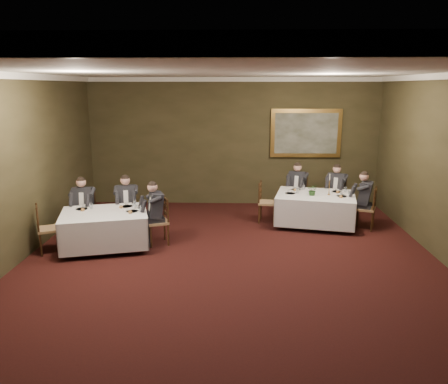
# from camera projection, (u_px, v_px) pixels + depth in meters

# --- Properties ---
(ground) EXTENTS (10.00, 10.00, 0.00)m
(ground) POSITION_uv_depth(u_px,v_px,m) (230.00, 277.00, 7.65)
(ground) COLOR black
(ground) RESTS_ON ground
(ceiling) EXTENTS (8.00, 10.00, 0.10)m
(ceiling) POSITION_uv_depth(u_px,v_px,m) (231.00, 70.00, 6.83)
(ceiling) COLOR silver
(ceiling) RESTS_ON back_wall
(back_wall) EXTENTS (8.00, 0.10, 3.50)m
(back_wall) POSITION_uv_depth(u_px,v_px,m) (233.00, 142.00, 12.10)
(back_wall) COLOR #332E19
(back_wall) RESTS_ON ground
(front_wall) EXTENTS (8.00, 0.10, 3.50)m
(front_wall) POSITION_uv_depth(u_px,v_px,m) (217.00, 369.00, 2.38)
(front_wall) COLOR #332E19
(front_wall) RESTS_ON ground
(crown_molding) EXTENTS (8.00, 10.00, 0.12)m
(crown_molding) POSITION_uv_depth(u_px,v_px,m) (231.00, 74.00, 6.84)
(crown_molding) COLOR white
(crown_molding) RESTS_ON back_wall
(table_main) EXTENTS (2.07, 1.74, 0.67)m
(table_main) POSITION_uv_depth(u_px,v_px,m) (315.00, 207.00, 10.43)
(table_main) COLOR black
(table_main) RESTS_ON ground
(table_second) EXTENTS (1.99, 1.70, 0.67)m
(table_second) POSITION_uv_depth(u_px,v_px,m) (105.00, 227.00, 8.94)
(table_second) COLOR black
(table_second) RESTS_ON ground
(chair_main_backleft) EXTENTS (0.57, 0.56, 1.00)m
(chair_main_backleft) POSITION_uv_depth(u_px,v_px,m) (297.00, 202.00, 11.47)
(chair_main_backleft) COLOR #99774E
(chair_main_backleft) RESTS_ON ground
(diner_main_backleft) EXTENTS (0.56, 0.60, 1.35)m
(diner_main_backleft) POSITION_uv_depth(u_px,v_px,m) (297.00, 194.00, 11.41)
(diner_main_backleft) COLOR black
(diner_main_backleft) RESTS_ON chair_main_backleft
(chair_main_backright) EXTENTS (0.58, 0.57, 1.00)m
(chair_main_backright) POSITION_uv_depth(u_px,v_px,m) (336.00, 205.00, 11.25)
(chair_main_backright) COLOR #99774E
(chair_main_backright) RESTS_ON ground
(diner_main_backright) EXTENTS (0.57, 0.61, 1.35)m
(diner_main_backright) POSITION_uv_depth(u_px,v_px,m) (336.00, 196.00, 11.19)
(diner_main_backright) COLOR black
(diner_main_backright) RESTS_ON chair_main_backright
(chair_main_endleft) EXTENTS (0.49, 0.50, 1.00)m
(chair_main_endleft) POSITION_uv_depth(u_px,v_px,m) (267.00, 210.00, 10.74)
(chair_main_endleft) COLOR #99774E
(chair_main_endleft) RESTS_ON ground
(chair_main_endright) EXTENTS (0.55, 0.56, 1.00)m
(chair_main_endright) POSITION_uv_depth(u_px,v_px,m) (365.00, 217.00, 10.21)
(chair_main_endright) COLOR #99774E
(chair_main_endright) RESTS_ON ground
(diner_main_endright) EXTENTS (0.59, 0.55, 1.35)m
(diner_main_endright) POSITION_uv_depth(u_px,v_px,m) (365.00, 207.00, 10.16)
(diner_main_endright) COLOR black
(diner_main_endright) RESTS_ON chair_main_endright
(chair_sec_backleft) EXTENTS (0.46, 0.44, 1.00)m
(chair_sec_backleft) POSITION_uv_depth(u_px,v_px,m) (86.00, 223.00, 9.72)
(chair_sec_backleft) COLOR #99774E
(chair_sec_backleft) RESTS_ON ground
(diner_sec_backleft) EXTENTS (0.43, 0.50, 1.35)m
(diner_sec_backleft) POSITION_uv_depth(u_px,v_px,m) (85.00, 214.00, 9.65)
(diner_sec_backleft) COLOR black
(diner_sec_backleft) RESTS_ON chair_sec_backleft
(chair_sec_backright) EXTENTS (0.51, 0.49, 1.00)m
(chair_sec_backright) POSITION_uv_depth(u_px,v_px,m) (128.00, 221.00, 9.92)
(chair_sec_backright) COLOR #99774E
(chair_sec_backright) RESTS_ON ground
(diner_sec_backright) EXTENTS (0.48, 0.54, 1.35)m
(diner_sec_backright) POSITION_uv_depth(u_px,v_px,m) (127.00, 211.00, 9.85)
(diner_sec_backright) COLOR black
(diner_sec_backright) RESTS_ON chair_sec_backright
(chair_sec_endright) EXTENTS (0.55, 0.56, 1.00)m
(chair_sec_endright) POSITION_uv_depth(u_px,v_px,m) (158.00, 231.00, 9.22)
(chair_sec_endright) COLOR #99774E
(chair_sec_endright) RESTS_ON ground
(diner_sec_endright) EXTENTS (0.59, 0.54, 1.35)m
(diner_sec_endright) POSITION_uv_depth(u_px,v_px,m) (158.00, 221.00, 9.16)
(diner_sec_endright) COLOR black
(diner_sec_endright) RESTS_ON chair_sec_endright
(chair_sec_endleft) EXTENTS (0.57, 0.58, 1.00)m
(chair_sec_endleft) POSITION_uv_depth(u_px,v_px,m) (49.00, 239.00, 8.75)
(chair_sec_endleft) COLOR #99774E
(chair_sec_endleft) RESTS_ON ground
(centerpiece) EXTENTS (0.33, 0.31, 0.28)m
(centerpiece) POSITION_uv_depth(u_px,v_px,m) (313.00, 189.00, 10.21)
(centerpiece) COLOR #2D5926
(centerpiece) RESTS_ON table_main
(candlestick) EXTENTS (0.08, 0.08, 0.52)m
(candlestick) POSITION_uv_depth(u_px,v_px,m) (329.00, 187.00, 10.25)
(candlestick) COLOR #C18C3B
(candlestick) RESTS_ON table_main
(place_setting_table_main) EXTENTS (0.33, 0.31, 0.14)m
(place_setting_table_main) POSITION_uv_depth(u_px,v_px,m) (298.00, 188.00, 10.85)
(place_setting_table_main) COLOR white
(place_setting_table_main) RESTS_ON table_main
(place_setting_table_second) EXTENTS (0.33, 0.31, 0.14)m
(place_setting_table_second) POSITION_uv_depth(u_px,v_px,m) (85.00, 207.00, 9.13)
(place_setting_table_second) COLOR white
(place_setting_table_second) RESTS_ON table_second
(painting) EXTENTS (1.92, 0.09, 1.32)m
(painting) POSITION_uv_depth(u_px,v_px,m) (306.00, 133.00, 11.92)
(painting) COLOR gold
(painting) RESTS_ON back_wall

